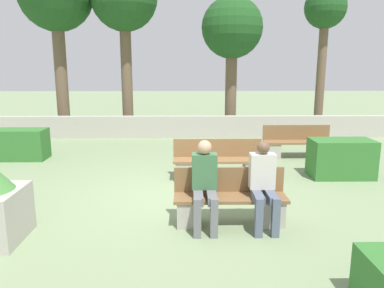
% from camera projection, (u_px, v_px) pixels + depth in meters
% --- Properties ---
extents(ground_plane, '(60.00, 60.00, 0.00)m').
position_uv_depth(ground_plane, '(180.00, 196.00, 7.12)').
color(ground_plane, gray).
extents(perimeter_wall, '(14.38, 0.30, 0.74)m').
position_uv_depth(perimeter_wall, '(182.00, 127.00, 12.83)').
color(perimeter_wall, '#ADA89E').
rests_on(perimeter_wall, ground_plane).
extents(bench_front, '(1.74, 0.48, 0.85)m').
position_uv_depth(bench_front, '(230.00, 204.00, 5.81)').
color(bench_front, brown).
rests_on(bench_front, ground_plane).
extents(bench_left_side, '(1.94, 0.48, 0.85)m').
position_uv_depth(bench_left_side, '(218.00, 164.00, 8.10)').
color(bench_left_side, brown).
rests_on(bench_left_side, ground_plane).
extents(bench_right_side, '(1.81, 0.49, 0.85)m').
position_uv_depth(bench_right_side, '(298.00, 146.00, 10.00)').
color(bench_right_side, brown).
rests_on(bench_right_side, ground_plane).
extents(person_seated_man, '(0.38, 0.64, 1.34)m').
position_uv_depth(person_seated_man, '(205.00, 181.00, 5.58)').
color(person_seated_man, slate).
rests_on(person_seated_man, ground_plane).
extents(person_seated_woman, '(0.38, 0.64, 1.32)m').
position_uv_depth(person_seated_woman, '(264.00, 182.00, 5.60)').
color(person_seated_woman, '#515B70').
rests_on(person_seated_woman, ground_plane).
extents(hedge_block_near_left, '(1.72, 0.69, 0.80)m').
position_uv_depth(hedge_block_near_left, '(13.00, 144.00, 9.82)').
color(hedge_block_near_left, '#33702D').
rests_on(hedge_block_near_left, ground_plane).
extents(hedge_block_mid_left, '(1.34, 0.73, 0.84)m').
position_uv_depth(hedge_block_mid_left, '(341.00, 158.00, 8.25)').
color(hedge_block_mid_left, '#33702D').
rests_on(hedge_block_mid_left, ground_plane).
extents(tree_center_left, '(2.34, 2.34, 5.93)m').
position_uv_depth(tree_center_left, '(124.00, 1.00, 13.00)').
color(tree_center_left, brown).
rests_on(tree_center_left, ground_plane).
extents(tree_center_right, '(2.17, 2.17, 4.84)m').
position_uv_depth(tree_center_right, '(232.00, 31.00, 13.28)').
color(tree_center_right, brown).
rests_on(tree_center_right, ground_plane).
extents(tree_rightmost, '(1.52, 1.52, 5.27)m').
position_uv_depth(tree_rightmost, '(325.00, 15.00, 13.69)').
color(tree_rightmost, brown).
rests_on(tree_rightmost, ground_plane).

